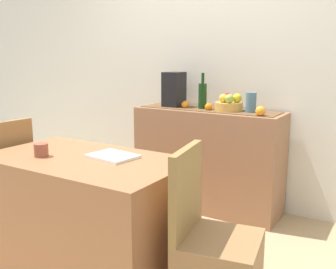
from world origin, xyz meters
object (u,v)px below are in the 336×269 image
(coffee_cup, at_px, (41,150))
(sideboard_console, at_px, (207,159))
(fruit_bowl, at_px, (229,106))
(ceramic_vase, at_px, (251,103))
(wine_bottle, at_px, (203,96))
(open_book, at_px, (113,156))
(dining_table, at_px, (87,215))
(coffee_maker, at_px, (174,90))

(coffee_cup, bearing_deg, sideboard_console, 73.96)
(fruit_bowl, bearing_deg, coffee_cup, -112.47)
(ceramic_vase, distance_m, coffee_cup, 1.68)
(wine_bottle, xyz_separation_m, coffee_cup, (-0.36, -1.46, -0.23))
(sideboard_console, xyz_separation_m, open_book, (-0.03, -1.25, 0.30))
(sideboard_console, xyz_separation_m, dining_table, (-0.18, -1.35, -0.07))
(ceramic_vase, height_order, coffee_cup, ceramic_vase)
(fruit_bowl, bearing_deg, ceramic_vase, 0.00)
(fruit_bowl, relative_size, coffee_cup, 2.72)
(coffee_maker, bearing_deg, ceramic_vase, 0.00)
(sideboard_console, height_order, coffee_cup, sideboard_console)
(dining_table, bearing_deg, fruit_bowl, 75.00)
(fruit_bowl, height_order, dining_table, fruit_bowl)
(fruit_bowl, distance_m, dining_table, 1.50)
(sideboard_console, distance_m, coffee_maker, 0.70)
(coffee_maker, distance_m, dining_table, 1.52)
(sideboard_console, height_order, coffee_maker, coffee_maker)
(coffee_maker, bearing_deg, coffee_cup, -92.79)
(sideboard_console, distance_m, open_book, 1.29)
(wine_bottle, bearing_deg, open_book, -88.55)
(ceramic_vase, height_order, dining_table, ceramic_vase)
(sideboard_console, height_order, wine_bottle, wine_bottle)
(dining_table, height_order, coffee_cup, coffee_cup)
(wine_bottle, bearing_deg, coffee_cup, -103.84)
(open_book, bearing_deg, sideboard_console, 96.27)
(coffee_maker, bearing_deg, dining_table, -82.69)
(wine_bottle, relative_size, coffee_cup, 3.64)
(sideboard_console, bearing_deg, ceramic_vase, 0.00)
(ceramic_vase, relative_size, dining_table, 0.13)
(coffee_cup, bearing_deg, coffee_maker, 87.21)
(coffee_cup, bearing_deg, ceramic_vase, 61.35)
(ceramic_vase, distance_m, open_book, 1.34)
(coffee_maker, xyz_separation_m, coffee_cup, (-0.07, -1.46, -0.27))
(coffee_maker, relative_size, coffee_cup, 3.65)
(wine_bottle, bearing_deg, fruit_bowl, 0.00)
(wine_bottle, bearing_deg, sideboard_console, 0.00)
(fruit_bowl, xyz_separation_m, wine_bottle, (-0.24, -0.00, 0.08))
(dining_table, bearing_deg, sideboard_console, 82.54)
(ceramic_vase, bearing_deg, fruit_bowl, 180.00)
(coffee_maker, bearing_deg, open_book, -75.66)
(sideboard_console, bearing_deg, coffee_maker, 180.00)
(coffee_maker, relative_size, ceramic_vase, 1.88)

